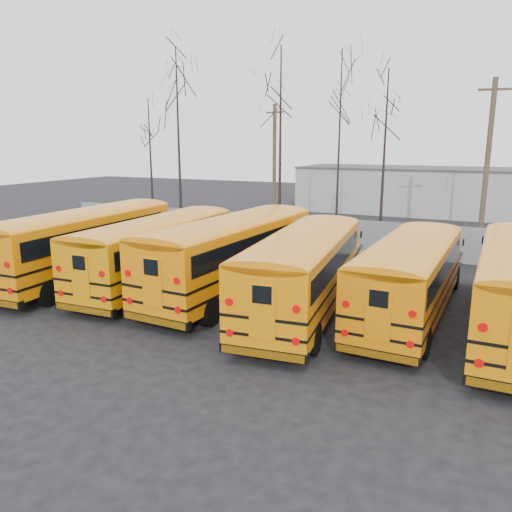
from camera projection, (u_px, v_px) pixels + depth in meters
The scene contains 15 objects.
ground at pixel (254, 314), 18.79m from camera, with size 120.00×120.00×0.00m, color black.
fence at pixel (342, 236), 29.16m from camera, with size 40.00×0.04×2.00m, color gray.
distant_building at pixel (423, 191), 45.75m from camera, with size 22.00×8.00×4.00m, color #A3A39E.
bus_a at pixel (88, 238), 23.17m from camera, with size 3.25×12.19×3.38m.
bus_b at pixel (160, 246), 22.10m from camera, with size 3.06×11.39×3.16m.
bus_c at pixel (235, 248), 20.96m from camera, with size 3.43×12.13×3.36m.
bus_d at pixel (305, 265), 18.49m from camera, with size 3.80×11.63×3.20m.
bus_e at pixel (411, 271), 18.01m from camera, with size 2.89×10.89×3.02m.
utility_pole_left at pixel (274, 165), 37.46m from camera, with size 1.57×0.64×9.10m.
utility_pole_right at pixel (487, 164), 28.92m from camera, with size 1.76×0.43×9.90m.
tree_0 at pixel (151, 161), 40.33m from camera, with size 0.26×0.26×9.75m, color black.
tree_1 at pixel (179, 141), 36.87m from camera, with size 0.26×0.26×12.92m, color black.
tree_2 at pixel (280, 143), 33.91m from camera, with size 0.26×0.26×12.53m, color black.
tree_3 at pixel (339, 148), 31.99m from camera, with size 0.26×0.26×12.00m, color black.
tree_4 at pixel (384, 158), 31.15m from camera, with size 0.26×0.26×10.69m, color black.
Camera 1 is at (7.66, -16.10, 6.31)m, focal length 35.00 mm.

